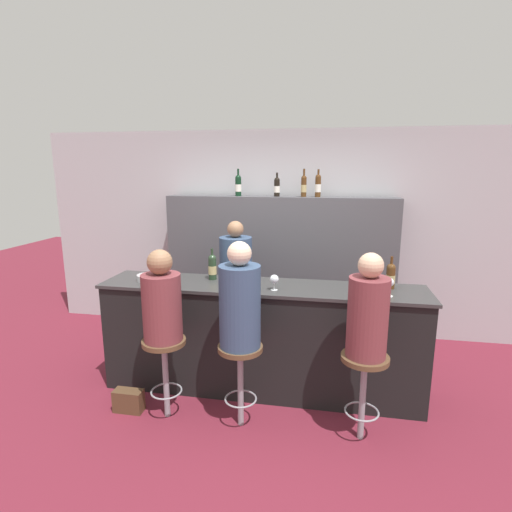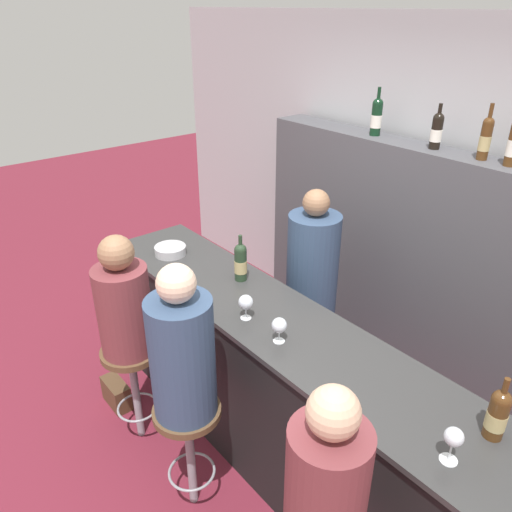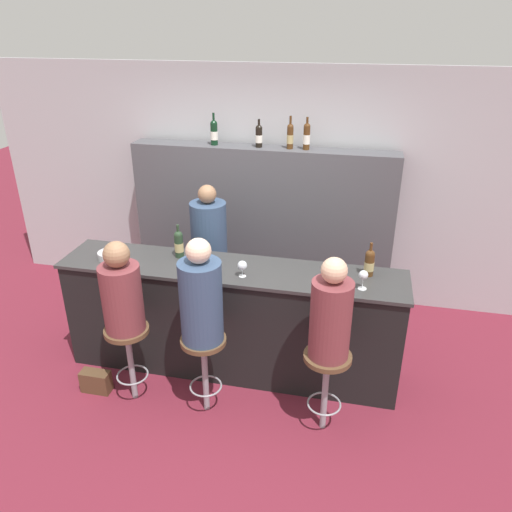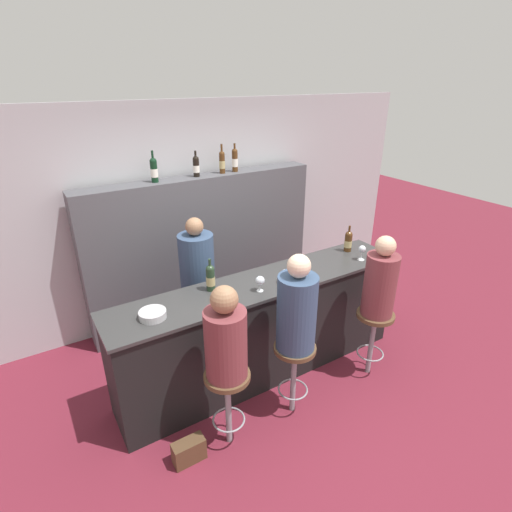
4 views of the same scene
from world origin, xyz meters
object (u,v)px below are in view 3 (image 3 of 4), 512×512
wine_bottle_backbar_0 (214,132)px  handbag (96,381)px  wine_bottle_backbar_2 (290,136)px  bar_stool_right (326,372)px  bar_stool_left (128,344)px  guest_seated_right (331,315)px  wine_glass_1 (242,266)px  wine_glass_2 (363,276)px  metal_bowl (110,255)px  wine_glass_0 (210,262)px  bartender (210,265)px  wine_bottle_backbar_1 (259,136)px  wine_bottle_counter_0 (179,244)px  wine_bottle_backbar_3 (307,136)px  guest_seated_left (122,293)px  wine_bottle_counter_1 (369,262)px  bar_stool_middle (204,355)px  guest_seated_middle (201,298)px

wine_bottle_backbar_0 → handbag: bearing=-106.3°
wine_bottle_backbar_2 → bar_stool_right: 2.46m
wine_bottle_backbar_0 → bar_stool_left: bearing=-96.0°
bar_stool_left → guest_seated_right: 1.72m
wine_glass_1 → wine_glass_2: 0.98m
wine_glass_2 → metal_bowl: (-2.22, 0.09, -0.09)m
bar_stool_left → wine_glass_2: bearing=13.9°
guest_seated_right → handbag: size_ratio=3.11×
wine_glass_0 → metal_bowl: 0.97m
bar_stool_right → wine_glass_0: bearing=156.5°
guest_seated_right → bartender: bearing=136.4°
wine_glass_1 → wine_bottle_backbar_1: bearing=97.0°
wine_bottle_counter_0 → bar_stool_right: (1.42, -0.71, -0.63)m
wine_bottle_backbar_1 → wine_glass_0: 1.67m
wine_glass_0 → bar_stool_right: 1.29m
wine_glass_2 → bar_stool_left: 2.00m
wine_glass_0 → wine_glass_1: 0.28m
wine_bottle_backbar_0 → wine_glass_0: bearing=-75.5°
wine_bottle_backbar_3 → wine_bottle_backbar_2: bearing=-180.0°
wine_glass_0 → bartender: (-0.26, 0.79, -0.44)m
wine_bottle_counter_0 → metal_bowl: size_ratio=1.41×
wine_bottle_counter_0 → guest_seated_left: bearing=-107.7°
wine_bottle_backbar_2 → wine_bottle_backbar_3: bearing=0.0°
guest_seated_left → guest_seated_right: bearing=0.0°
wine_bottle_counter_1 → wine_bottle_backbar_2: 1.69m
bar_stool_middle → guest_seated_right: guest_seated_right is taller
wine_bottle_counter_1 → wine_glass_2: (-0.04, -0.25, -0.00)m
wine_glass_0 → wine_glass_1: wine_glass_0 is taller
wine_bottle_backbar_2 → metal_bowl: wine_bottle_backbar_2 is taller
wine_bottle_counter_1 → bartender: size_ratio=0.19×
bar_stool_left → guest_seated_left: 0.49m
guest_seated_middle → bar_stool_right: (0.98, 0.00, -0.53)m
wine_bottle_counter_1 → bar_stool_left: wine_bottle_counter_1 is taller
wine_glass_2 → guest_seated_left: size_ratio=0.21×
wine_bottle_counter_0 → wine_bottle_counter_1: wine_bottle_counter_0 is taller
wine_bottle_counter_1 → bar_stool_left: 2.11m
wine_bottle_counter_0 → guest_seated_middle: 0.83m
guest_seated_right → bar_stool_middle: bearing=180.0°
bartender → bar_stool_middle: bearing=-75.3°
wine_glass_2 → bartender: size_ratio=0.10×
wine_bottle_counter_0 → metal_bowl: wine_bottle_counter_0 is taller
wine_bottle_counter_0 → bar_stool_left: wine_bottle_counter_0 is taller
guest_seated_middle → wine_glass_0: bearing=98.3°
wine_glass_2 → wine_bottle_backbar_3: bearing=114.2°
wine_bottle_counter_1 → wine_bottle_backbar_3: size_ratio=0.90×
bar_stool_left → guest_seated_right: guest_seated_right is taller
wine_bottle_backbar_2 → bartender: (-0.68, -0.69, -1.20)m
wine_bottle_backbar_0 → wine_bottle_backbar_1: 0.48m
wine_bottle_backbar_3 → bar_stool_middle: wine_bottle_backbar_3 is taller
wine_bottle_counter_0 → guest_seated_middle: (0.43, -0.71, -0.10)m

